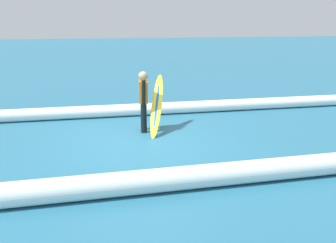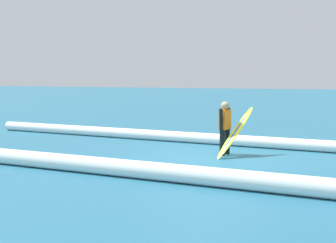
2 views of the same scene
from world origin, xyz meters
The scene contains 5 objects.
ground_plane centered at (0.00, 0.00, 0.00)m, with size 133.04×133.04×0.00m, color #256581.
surfer centered at (-0.27, -0.92, 0.80)m, with size 0.27×0.57×1.42m.
surfboard centered at (-0.58, -0.85, 0.63)m, with size 0.78×1.45×1.28m.
wave_crest_foreground centered at (-2.08, -2.47, 0.17)m, with size 0.33×0.33×22.43m, color white.
wave_crest_midground centered at (1.11, 2.58, 0.18)m, with size 0.37×0.37×15.44m, color white.
Camera 2 is at (-3.82, 11.14, 2.09)m, focal length 50.62 mm.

